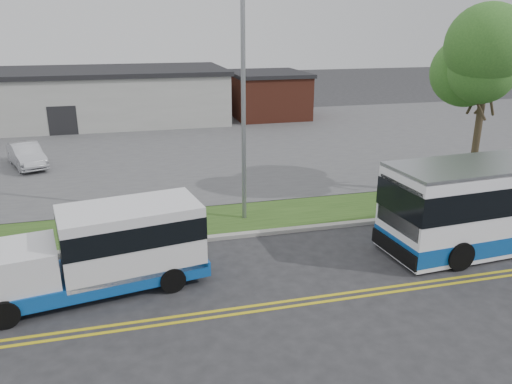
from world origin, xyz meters
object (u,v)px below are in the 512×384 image
object	(u,v)px
tree_east	(488,62)
shuttle_bus	(110,247)
parked_car_a	(27,155)
streetlight_near	(244,94)

from	to	relation	value
tree_east	shuttle_bus	world-z (taller)	tree_east
parked_car_a	tree_east	bearing A→B (deg)	-47.55
streetlight_near	parked_car_a	distance (m)	15.43
streetlight_near	shuttle_bus	xyz separation A→B (m)	(-5.24, -4.41, -3.85)
streetlight_near	shuttle_bus	size ratio (longest dim) A/B	1.35
tree_east	parked_car_a	world-z (taller)	tree_east
tree_east	streetlight_near	size ratio (longest dim) A/B	0.88
shuttle_bus	parked_car_a	bearing A→B (deg)	97.66
shuttle_bus	parked_car_a	distance (m)	15.96
streetlight_near	shuttle_bus	world-z (taller)	streetlight_near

